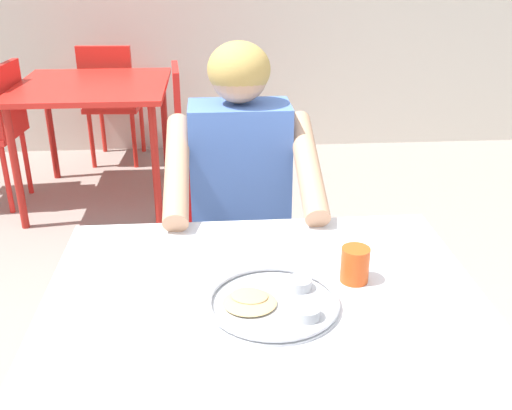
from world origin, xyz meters
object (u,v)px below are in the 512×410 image
(drinking_cup, at_px, (355,264))
(chair_foreground, at_px, (239,227))
(table_foreground, at_px, (267,336))
(table_background_red, at_px, (93,97))
(chair_red_right, at_px, (196,122))
(thali_tray, at_px, (274,301))
(diner_foreground, at_px, (242,195))
(chair_red_far, at_px, (112,97))

(drinking_cup, bearing_deg, chair_foreground, 106.94)
(table_foreground, height_order, table_background_red, table_foreground)
(drinking_cup, xyz_separation_m, chair_red_right, (-0.44, 2.34, -0.31))
(table_background_red, bearing_deg, table_foreground, -71.34)
(thali_tray, distance_m, drinking_cup, 0.23)
(diner_foreground, xyz_separation_m, table_background_red, (-0.80, 1.73, -0.08))
(diner_foreground, height_order, table_background_red, diner_foreground)
(table_foreground, bearing_deg, chair_red_right, 95.01)
(thali_tray, height_order, chair_red_right, chair_red_right)
(table_foreground, height_order, chair_red_far, chair_red_far)
(chair_foreground, xyz_separation_m, diner_foreground, (0.00, -0.22, 0.23))
(drinking_cup, bearing_deg, thali_tray, -155.36)
(diner_foreground, bearing_deg, table_foreground, -88.36)
(thali_tray, relative_size, drinking_cup, 3.42)
(diner_foreground, distance_m, table_background_red, 1.91)
(table_foreground, bearing_deg, table_background_red, 108.66)
(table_background_red, bearing_deg, chair_foreground, -62.10)
(table_foreground, bearing_deg, chair_red_far, 104.88)
(drinking_cup, relative_size, chair_red_right, 0.11)
(chair_red_right, height_order, chair_red_far, chair_red_far)
(thali_tray, distance_m, table_background_red, 2.56)
(chair_red_far, bearing_deg, chair_foreground, -69.78)
(thali_tray, bearing_deg, table_foreground, -139.06)
(table_foreground, bearing_deg, drinking_cup, 26.09)
(thali_tray, xyz_separation_m, drinking_cup, (0.21, 0.10, 0.04))
(diner_foreground, bearing_deg, table_background_red, 114.83)
(chair_foreground, bearing_deg, table_background_red, 117.90)
(chair_foreground, xyz_separation_m, table_background_red, (-0.80, 1.51, 0.15))
(table_background_red, bearing_deg, diner_foreground, -65.17)
(table_foreground, xyz_separation_m, chair_foreground, (-0.02, 0.92, -0.17))
(chair_foreground, distance_m, chair_red_far, 2.33)
(table_foreground, xyz_separation_m, drinking_cup, (0.23, 0.11, 0.12))
(table_foreground, distance_m, diner_foreground, 0.70)
(chair_red_far, bearing_deg, table_foreground, -75.12)
(thali_tray, height_order, chair_red_far, chair_red_far)
(thali_tray, xyz_separation_m, chair_red_far, (-0.84, 3.09, -0.26))
(drinking_cup, relative_size, table_background_red, 0.10)
(diner_foreground, distance_m, chair_red_right, 1.78)
(drinking_cup, bearing_deg, table_foreground, -153.91)
(table_foreground, distance_m, drinking_cup, 0.28)
(table_foreground, xyz_separation_m, thali_tray, (0.02, 0.01, 0.09))
(table_foreground, relative_size, drinking_cup, 11.63)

